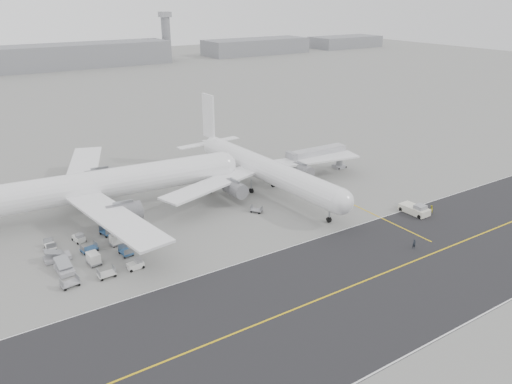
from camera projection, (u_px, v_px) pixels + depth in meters
ground at (252, 252)px, 88.93m from camera, size 700.00×700.00×0.00m
taxiway at (342, 290)px, 77.47m from camera, size 220.00×59.00×0.03m
horizon_buildings at (65, 68)px, 306.46m from camera, size 520.00×28.00×28.00m
control_tower at (166, 35)px, 339.75m from camera, size 7.00×7.00×31.25m
airliner_a at (96, 186)px, 102.10m from camera, size 63.12×62.16×21.79m
airliner_b at (263, 168)px, 114.66m from camera, size 54.10×54.83×18.90m
pushback_tug at (415, 209)px, 104.01m from camera, size 3.20×8.17×2.33m
jet_bridge at (317, 155)px, 126.51m from camera, size 17.62×3.80×6.64m
gse_cluster at (92, 258)px, 86.97m from camera, size 20.59×24.55×2.17m
stray_dolly at (256, 212)px, 105.05m from camera, size 2.62×2.84×1.49m
ground_crew_a at (414, 244)px, 89.76m from camera, size 0.78×0.65×1.82m
ground_crew_b at (431, 209)px, 104.24m from camera, size 0.97×0.81×1.78m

